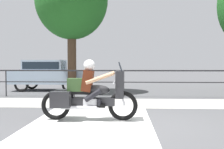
{
  "coord_description": "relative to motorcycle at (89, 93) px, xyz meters",
  "views": [
    {
      "loc": [
        0.11,
        -6.65,
        1.44
      ],
      "look_at": [
        -0.29,
        1.27,
        1.12
      ],
      "focal_mm": 45.0,
      "sensor_mm": 36.0,
      "label": 1
    }
  ],
  "objects": [
    {
      "name": "tree_behind_car",
      "position": [
        -1.68,
        6.43,
        3.77
      ],
      "size": [
        3.48,
        3.48,
        6.4
      ],
      "color": "#473323",
      "rests_on": "ground"
    },
    {
      "name": "sidewalk_band",
      "position": [
        0.84,
        3.05,
        -0.68
      ],
      "size": [
        44.0,
        2.4,
        0.01
      ],
      "primitive_type": "cube",
      "color": "#A8A59E",
      "rests_on": "ground"
    },
    {
      "name": "fence_railing",
      "position": [
        0.84,
        4.88,
        0.22
      ],
      "size": [
        36.0,
        0.05,
        1.15
      ],
      "color": "#232326",
      "rests_on": "ground"
    },
    {
      "name": "motorcycle",
      "position": [
        0.0,
        0.0,
        0.0
      ],
      "size": [
        2.45,
        0.76,
        1.53
      ],
      "rotation": [
        0.0,
        0.0,
        -0.08
      ],
      "color": "black",
      "rests_on": "ground"
    },
    {
      "name": "crosswalk_band",
      "position": [
        0.1,
        -0.55,
        -0.68
      ],
      "size": [
        2.9,
        6.0,
        0.01
      ],
      "primitive_type": "cube",
      "color": "silver",
      "rests_on": "ground"
    },
    {
      "name": "ground_plane",
      "position": [
        0.84,
        -0.35,
        -0.69
      ],
      "size": [
        120.0,
        120.0,
        0.0
      ],
      "primitive_type": "plane",
      "color": "#4C4C4F"
    },
    {
      "name": "parked_car",
      "position": [
        -3.19,
        7.55,
        0.24
      ],
      "size": [
        3.9,
        1.67,
        1.61
      ],
      "rotation": [
        0.0,
        0.0,
        0.05
      ],
      "color": "#9EB2C6",
      "rests_on": "ground"
    }
  ]
}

